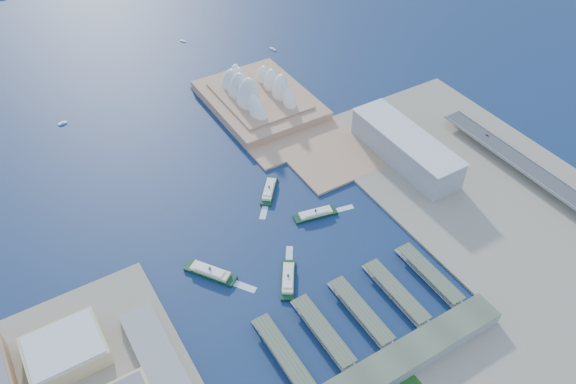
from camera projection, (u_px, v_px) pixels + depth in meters
ground at (304, 267)px, 563.46m from camera, size 3000.00×3000.00×0.00m
east_land at (510, 210)px, 623.03m from camera, size 240.00×500.00×3.00m
peninsula at (268, 110)px, 767.76m from camera, size 135.00×220.00×3.00m
opera_house at (259, 84)px, 758.86m from camera, size 134.00×180.00×58.00m
toaster_building at (405, 148)px, 674.97m from camera, size 45.00×155.00×35.00m
expressway at (556, 191)px, 634.75m from camera, size 26.00×340.00×11.85m
ferry_wharves at (361, 312)px, 518.37m from camera, size 184.00×90.00×9.30m
terminal_building at (404, 358)px, 477.97m from camera, size 200.00×28.00×12.00m
ferry_a at (210, 271)px, 553.53m from camera, size 42.07×51.99×10.18m
ferry_b at (269, 189)px, 643.61m from camera, size 40.54×45.03×9.16m
ferry_c at (288, 278)px, 547.66m from camera, size 37.80×48.40×9.38m
ferry_d at (316, 213)px, 614.74m from camera, size 50.59×22.18×9.28m
boat_b at (62, 123)px, 745.42m from camera, size 10.96×4.74×2.88m
boat_c at (273, 49)px, 895.51m from camera, size 6.34×12.95×2.80m
boat_e at (183, 41)px, 915.80m from camera, size 7.32×9.68×2.32m
car_c at (487, 135)px, 701.80m from camera, size 1.81×4.45×1.29m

